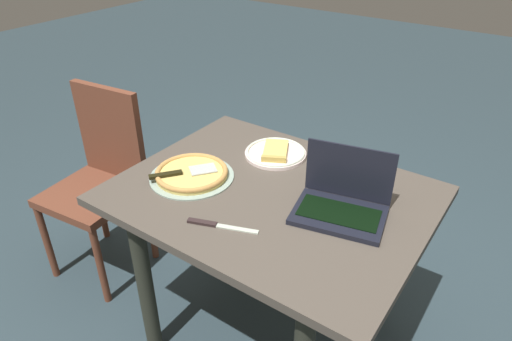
# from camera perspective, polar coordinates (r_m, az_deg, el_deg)

# --- Properties ---
(ground_plane) EXTENTS (12.00, 12.00, 0.00)m
(ground_plane) POSITION_cam_1_polar(r_m,az_deg,el_deg) (2.18, 1.57, -19.16)
(ground_plane) COLOR #2C3C44
(dining_table) EXTENTS (1.11, 0.86, 0.74)m
(dining_table) POSITION_cam_1_polar(r_m,az_deg,el_deg) (1.74, 1.87, -5.84)
(dining_table) COLOR #4C433B
(dining_table) RESTS_ON ground_plane
(laptop) EXTENTS (0.34, 0.28, 0.22)m
(laptop) POSITION_cam_1_polar(r_m,az_deg,el_deg) (1.58, 10.72, -3.66)
(laptop) COLOR black
(laptop) RESTS_ON dining_table
(pizza_plate) EXTENTS (0.26, 0.26, 0.04)m
(pizza_plate) POSITION_cam_1_polar(r_m,az_deg,el_deg) (1.90, 2.44, 2.25)
(pizza_plate) COLOR white
(pizza_plate) RESTS_ON dining_table
(pizza_tray) EXTENTS (0.32, 0.32, 0.04)m
(pizza_tray) POSITION_cam_1_polar(r_m,az_deg,el_deg) (1.77, -8.04, -0.37)
(pizza_tray) COLOR #91A99B
(pizza_tray) RESTS_ON dining_table
(table_knife) EXTENTS (0.23, 0.10, 0.01)m
(table_knife) POSITION_cam_1_polar(r_m,az_deg,el_deg) (1.51, -5.11, -6.77)
(table_knife) COLOR beige
(table_knife) RESTS_ON dining_table
(chair_near) EXTENTS (0.44, 0.44, 0.93)m
(chair_near) POSITION_cam_1_polar(r_m,az_deg,el_deg) (2.32, -18.76, -0.34)
(chair_near) COLOR brown
(chair_near) RESTS_ON ground_plane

